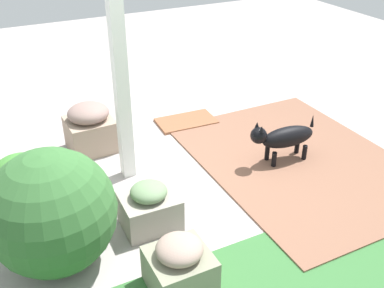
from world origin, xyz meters
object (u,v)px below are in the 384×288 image
Objects in this scene: porch_pillar at (119,60)px; terracotta_pot_broad at (21,175)px; doormat at (186,121)px; stone_planter_mid at (150,207)px; dog at (283,137)px; round_shrub at (52,212)px; stone_planter_far at (180,266)px; stone_planter_nearest at (90,128)px.

porch_pillar reaches higher than terracotta_pot_broad.
doormat is at bearing -143.45° from porch_pillar.
stone_planter_mid is 1.81m from doormat.
dog is at bearing -168.26° from stone_planter_mid.
round_shrub is 0.85m from terracotta_pot_broad.
stone_planter_far is at bearing 62.97° from doormat.
dog is (-1.56, -0.99, 0.09)m from stone_planter_far.
terracotta_pot_broad is at bearing 1.33° from porch_pillar.
dog is (-1.57, 1.07, 0.03)m from stone_planter_nearest.
porch_pillar is 4.46× the size of stone_planter_nearest.
stone_planter_mid is 0.68m from stone_planter_far.
round_shrub is at bearing 9.81° from dog.
doormat is (-1.87, -0.72, -0.26)m from terracotta_pot_broad.
stone_planter_mid is at bearing 83.22° from porch_pillar.
porch_pillar is 1.07m from stone_planter_nearest.
porch_pillar is 3.26× the size of dog.
porch_pillar is 3.40× the size of doormat.
doormat is at bearing -125.07° from stone_planter_mid.
stone_planter_nearest is 0.73× the size of dog.
porch_pillar reaches higher than stone_planter_mid.
stone_planter_far is (0.15, 1.45, -0.93)m from porch_pillar.
dog is (-2.22, -0.38, -0.17)m from round_shrub.
dog is (-1.50, -0.31, 0.10)m from stone_planter_mid.
terracotta_pot_broad reaches higher than stone_planter_far.
stone_planter_nearest reaches higher than dog.
dog is at bearing 161.65° from porch_pillar.
stone_planter_mid is at bearing 54.93° from doormat.
stone_planter_far is 0.46× the size of round_shrub.
stone_planter_far is at bearing 118.36° from terracotta_pot_broad.
stone_planter_nearest is 2.06m from stone_planter_far.
round_shrub reaches higher than doormat.
stone_planter_nearest is at bearing 4.78° from doormat.
stone_planter_mid is 0.65× the size of dog.
round_shrub is (0.66, -0.60, 0.26)m from stone_planter_far.
round_shrub is 2.00× the size of terracotta_pot_broad.
porch_pillar is 2.51× the size of round_shrub.
stone_planter_mid is at bearing 11.74° from dog.
stone_planter_far is at bearing 32.33° from dog.
stone_planter_nearest is 1.14m from doormat.
porch_pillar is 1.25m from terracotta_pot_broad.
doormat is at bearing -138.65° from round_shrub.
dog is at bearing 145.76° from stone_planter_nearest.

